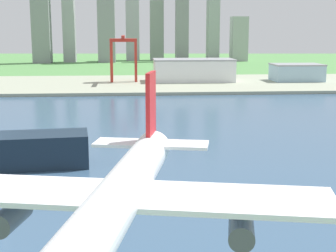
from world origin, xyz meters
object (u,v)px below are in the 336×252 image
airplane_landing (119,198)px  port_crane_red (123,49)px  warehouse_annex (297,72)px  warehouse_main (194,70)px

airplane_landing → port_crane_red: airplane_landing is taller
port_crane_red → airplane_landing: bearing=-89.5°
airplane_landing → warehouse_annex: 422.62m
warehouse_main → warehouse_annex: 92.29m
warehouse_main → airplane_landing: bearing=-98.2°
airplane_landing → warehouse_main: bearing=81.8°
airplane_landing → warehouse_annex: bearing=69.2°
airplane_landing → warehouse_main: airplane_landing is taller
port_crane_red → warehouse_main: (61.51, 1.62, -18.87)m
port_crane_red → warehouse_main: port_crane_red is taller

